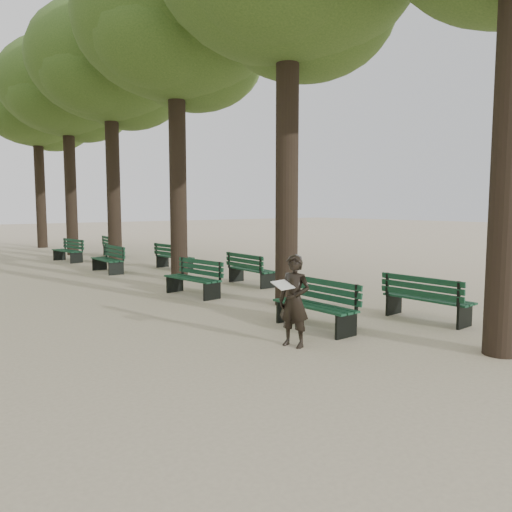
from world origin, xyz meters
TOP-DOWN VIEW (x-y plane):
  - ground at (0.00, 0.00)m, footprint 120.00×120.00m
  - tree_central_2 at (1.50, 8.00)m, footprint 6.00×6.00m
  - tree_central_3 at (1.50, 13.00)m, footprint 6.00×6.00m
  - tree_central_4 at (1.50, 18.00)m, footprint 6.00×6.00m
  - tree_central_5 at (1.50, 23.00)m, footprint 6.00×6.00m
  - bench_left_0 at (0.37, 0.93)m, footprint 0.57×1.80m
  - bench_left_1 at (0.37, 5.33)m, footprint 0.76×1.85m
  - bench_left_2 at (0.37, 10.98)m, footprint 0.61×1.81m
  - bench_left_3 at (0.37, 15.22)m, footprint 0.79×1.86m
  - bench_right_0 at (2.63, 0.01)m, footprint 0.64×1.82m
  - bench_right_1 at (2.63, 5.78)m, footprint 0.62×1.82m
  - bench_right_2 at (2.63, 10.37)m, footprint 0.72×1.84m
  - bench_right_3 at (2.63, 15.92)m, footprint 0.79×1.86m
  - man_with_map at (-0.71, 0.33)m, footprint 0.67×0.67m

SIDE VIEW (x-z plane):
  - ground at x=0.00m, z-range 0.00..0.00m
  - bench_left_0 at x=0.37m, z-range -0.19..0.73m
  - bench_left_1 at x=0.37m, z-range -0.19..0.73m
  - bench_left_2 at x=0.37m, z-range -0.19..0.73m
  - bench_left_3 at x=0.37m, z-range -0.19..0.73m
  - bench_right_0 at x=2.63m, z-range -0.19..0.73m
  - bench_right_1 at x=2.63m, z-range -0.19..0.73m
  - bench_right_2 at x=2.63m, z-range -0.19..0.73m
  - bench_right_3 at x=2.63m, z-range -0.19..0.73m
  - man_with_map at x=-0.71m, z-range 0.00..1.52m
  - tree_central_2 at x=1.50m, z-range 2.68..12.63m
  - tree_central_3 at x=1.50m, z-range 2.68..12.63m
  - tree_central_4 at x=1.50m, z-range 2.68..12.63m
  - tree_central_5 at x=1.50m, z-range 2.68..12.63m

